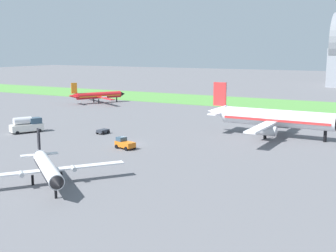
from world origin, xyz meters
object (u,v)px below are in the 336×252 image
at_px(airplane_taxiing_turboprop, 98,95).
at_px(fuel_truck_near_gate, 27,125).
at_px(airplane_midfield_jet, 274,118).
at_px(pushback_tug_by_runway, 125,143).
at_px(airplane_foreground_turboprop, 47,168).
at_px(baggage_cart_midfield, 103,131).

relative_size(airplane_taxiing_turboprop, fuel_truck_near_gate, 2.97).
relative_size(airplane_midfield_jet, pushback_tug_by_runway, 7.39).
height_order(airplane_midfield_jet, pushback_tug_by_runway, airplane_midfield_jet).
bearing_deg(airplane_taxiing_turboprop, pushback_tug_by_runway, -109.26).
height_order(airplane_midfield_jet, fuel_truck_near_gate, airplane_midfield_jet).
distance_m(airplane_taxiing_turboprop, fuel_truck_near_gate, 50.96).
bearing_deg(airplane_taxiing_turboprop, airplane_midfield_jet, -84.03).
xyz_separation_m(fuel_truck_near_gate, pushback_tug_by_runway, (26.19, -2.74, -0.67)).
bearing_deg(pushback_tug_by_runway, fuel_truck_near_gate, 8.82).
xyz_separation_m(airplane_taxiing_turboprop, pushback_tug_by_runway, (44.66, -50.23, -1.57)).
bearing_deg(pushback_tug_by_runway, airplane_foreground_turboprop, 112.94).
relative_size(airplane_foreground_turboprop, baggage_cart_midfield, 6.65).
distance_m(airplane_midfield_jet, airplane_taxiing_turboprop, 70.11).
bearing_deg(fuel_truck_near_gate, pushback_tug_by_runway, -69.73).
height_order(fuel_truck_near_gate, pushback_tug_by_runway, fuel_truck_near_gate).
bearing_deg(fuel_truck_near_gate, baggage_cart_midfield, -40.29).
relative_size(airplane_midfield_jet, fuel_truck_near_gate, 4.22).
xyz_separation_m(airplane_taxiing_turboprop, baggage_cart_midfield, (33.11, -41.13, -1.91)).
height_order(airplane_foreground_turboprop, airplane_taxiing_turboprop, airplane_taxiing_turboprop).
bearing_deg(airplane_midfield_jet, airplane_foreground_turboprop, -110.02).
bearing_deg(airplane_foreground_turboprop, baggage_cart_midfield, 152.74).
height_order(airplane_foreground_turboprop, pushback_tug_by_runway, airplane_foreground_turboprop).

